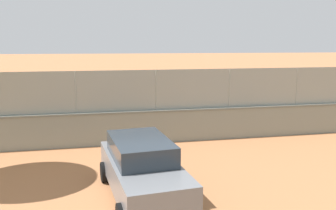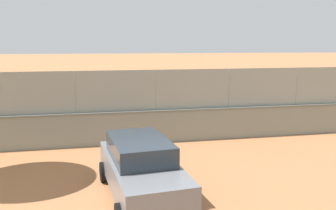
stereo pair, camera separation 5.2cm
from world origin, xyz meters
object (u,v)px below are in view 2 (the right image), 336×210
object	(u,v)px
player_foreground_swinging	(211,101)
parked_car_grey	(141,168)
sports_ball	(103,128)
player_baseline_waiting	(77,106)

from	to	relation	value
player_foreground_swinging	parked_car_grey	world-z (taller)	parked_car_grey
parked_car_grey	sports_ball	bearing A→B (deg)	-82.83
player_baseline_waiting	sports_ball	xyz separation A→B (m)	(-1.31, 1.67, -0.87)
player_baseline_waiting	sports_ball	distance (m)	2.29
sports_ball	parked_car_grey	world-z (taller)	parked_car_grey
player_foreground_swinging	sports_ball	distance (m)	6.72
player_baseline_waiting	parked_car_grey	world-z (taller)	player_baseline_waiting
player_baseline_waiting	parked_car_grey	size ratio (longest dim) A/B	0.36
player_foreground_swinging	parked_car_grey	distance (m)	11.63
player_baseline_waiting	player_foreground_swinging	size ratio (longest dim) A/B	1.07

